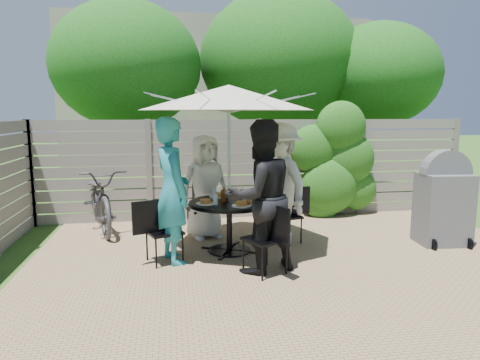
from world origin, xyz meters
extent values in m
plane|color=#2D571B|center=(0.00, 0.00, 0.00)|extent=(60.00, 60.00, 0.00)
cube|color=#907A53|center=(0.00, 0.50, 0.01)|extent=(7.00, 6.00, 0.02)
cube|color=gray|center=(0.00, 3.00, 0.93)|extent=(8.00, 0.10, 1.85)
ellipsoid|color=#1E5212|center=(1.40, 2.85, 0.90)|extent=(1.20, 0.70, 1.80)
cube|color=#A69B8B|center=(0.00, 12.00, 2.50)|extent=(10.00, 6.00, 5.00)
ellipsoid|color=#154A11|center=(-2.50, 5.00, 2.97)|extent=(3.20, 3.20, 2.72)
ellipsoid|color=#154A11|center=(1.00, 5.50, 3.18)|extent=(3.80, 3.80, 3.23)
ellipsoid|color=#154A11|center=(3.20, 4.80, 2.83)|extent=(2.80, 2.80, 2.38)
cylinder|color=black|center=(-0.82, 1.05, 0.72)|extent=(1.43, 1.43, 0.03)
cylinder|color=black|center=(-0.82, 1.05, 0.36)|extent=(0.08, 0.08, 0.72)
cylinder|color=black|center=(-0.82, 1.05, 0.02)|extent=(0.60, 0.60, 0.04)
cylinder|color=silver|center=(-0.82, 1.05, 1.10)|extent=(0.04, 0.04, 2.21)
cone|color=beige|center=(-0.82, 1.05, 2.16)|extent=(3.05, 3.05, 0.34)
cube|color=black|center=(-1.13, 1.95, 0.43)|extent=(0.53, 0.53, 0.03)
cube|color=black|center=(-1.20, 2.15, 0.66)|extent=(0.15, 0.41, 0.43)
imported|color=silver|center=(-1.10, 1.83, 0.82)|extent=(0.92, 0.75, 1.63)
cube|color=black|center=(-1.72, 0.74, 0.42)|extent=(0.54, 0.54, 0.03)
cube|color=black|center=(-1.92, 0.66, 0.65)|extent=(0.40, 0.18, 0.42)
imported|color=teal|center=(-1.61, 0.78, 0.96)|extent=(0.66, 0.81, 1.91)
cube|color=black|center=(-0.51, 0.15, 0.44)|extent=(0.58, 0.58, 0.03)
cube|color=black|center=(-0.42, -0.04, 0.68)|extent=(0.22, 0.40, 0.44)
imported|color=black|center=(-0.55, 0.26, 0.94)|extent=(1.10, 0.97, 1.88)
cube|color=black|center=(0.07, 1.36, 0.42)|extent=(0.48, 0.48, 0.03)
cube|color=black|center=(0.27, 1.40, 0.64)|extent=(0.40, 0.11, 0.42)
imported|color=#B4B6B1|center=(-0.04, 1.32, 0.91)|extent=(1.02, 1.33, 1.82)
cylinder|color=white|center=(-0.94, 1.39, 0.74)|extent=(0.26, 0.26, 0.01)
cylinder|color=#A86B31|center=(-0.94, 1.39, 0.77)|extent=(0.15, 0.15, 0.05)
cylinder|color=white|center=(-1.16, 0.93, 0.74)|extent=(0.26, 0.26, 0.01)
cylinder|color=#A86B31|center=(-1.16, 0.93, 0.77)|extent=(0.15, 0.15, 0.05)
cylinder|color=white|center=(-0.71, 0.71, 0.74)|extent=(0.26, 0.26, 0.01)
cylinder|color=#A86B31|center=(-0.71, 0.71, 0.77)|extent=(0.15, 0.15, 0.05)
cylinder|color=white|center=(-0.48, 1.17, 0.74)|extent=(0.26, 0.26, 0.01)
cylinder|color=#A86B31|center=(-0.48, 1.17, 0.77)|extent=(0.15, 0.15, 0.05)
cylinder|color=white|center=(-0.56, 0.82, 0.74)|extent=(0.24, 0.24, 0.01)
cylinder|color=#A86B31|center=(-0.56, 0.82, 0.77)|extent=(0.14, 0.14, 0.05)
cylinder|color=silver|center=(-1.01, 1.26, 0.81)|extent=(0.07, 0.07, 0.14)
cylinder|color=silver|center=(-1.04, 0.86, 0.81)|extent=(0.07, 0.07, 0.14)
cylinder|color=silver|center=(-0.64, 0.84, 0.81)|extent=(0.07, 0.07, 0.14)
cylinder|color=silver|center=(-0.61, 1.23, 0.81)|extent=(0.07, 0.07, 0.14)
cylinder|color=#59280C|center=(-0.90, 1.08, 0.82)|extent=(0.09, 0.09, 0.16)
cylinder|color=#C6B293|center=(-0.80, 1.29, 0.80)|extent=(0.08, 0.08, 0.12)
imported|color=#333338|center=(-2.81, 2.60, 0.53)|extent=(1.28, 2.15, 1.06)
cube|color=#56565B|center=(2.36, 0.90, 0.54)|extent=(0.74, 0.59, 1.07)
cylinder|color=#56565B|center=(2.36, 0.90, 1.07)|extent=(0.72, 0.27, 0.71)
camera|label=1|loc=(-1.61, -4.73, 1.95)|focal=32.00mm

